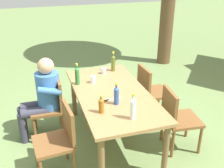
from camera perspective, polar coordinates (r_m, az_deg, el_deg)
The scene contains 17 objects.
ground_plane at distance 3.98m, azimuth 0.00°, elevation -11.58°, with size 24.00×24.00×0.00m, color #6B844C.
dining_table at distance 3.62m, azimuth 0.00°, elevation -2.95°, with size 1.85×0.92×0.76m.
chair_near_left at distance 3.94m, azimuth -12.46°, elevation -4.15°, with size 0.46×0.46×0.87m.
chair_far_right at distance 3.67m, azimuth 13.45°, elevation -6.64°, with size 0.48×0.48×0.87m.
chair_near_right at distance 3.25m, azimuth -10.92°, elevation -10.96°, with size 0.48×0.48×0.87m.
chair_far_left at distance 4.30m, azimuth 8.06°, elevation -1.23°, with size 0.45×0.45×0.87m.
person_in_white_shirt at distance 3.87m, azimuth -14.30°, elevation -2.17°, with size 0.47×0.61×1.18m.
bottle_green at distance 3.78m, azimuth -7.30°, elevation 1.81°, with size 0.06×0.06×0.31m.
bottle_clear at distance 2.95m, azimuth 4.38°, elevation -5.09°, with size 0.06×0.06×0.31m.
bottle_blue at distance 3.24m, azimuth 0.93°, elevation -2.35°, with size 0.06×0.06×0.28m.
bottle_olive at distance 4.21m, azimuth 0.25°, elevation 4.49°, with size 0.06×0.06×0.31m.
bottle_amber at distance 3.08m, azimuth -2.27°, elevation -4.46°, with size 0.06×0.06×0.22m.
cup_white at distance 3.83m, azimuth -4.03°, elevation 0.95°, with size 0.07×0.07×0.10m, color white.
cup_glass at distance 4.13m, azimuth -1.75°, elevation 2.74°, with size 0.07×0.07×0.09m, color silver.
table_knife at distance 3.39m, azimuth -0.37°, elevation -3.28°, with size 0.06×0.24×0.01m.
backpack_by_near_side at distance 5.02m, azimuth -3.80°, elevation -0.59°, with size 0.32×0.25×0.42m.
backpack_by_far_side at distance 5.18m, azimuth -1.21°, elevation 0.20°, with size 0.34×0.24×0.41m.
Camera 1 is at (3.04, -0.95, 2.38)m, focal length 43.57 mm.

